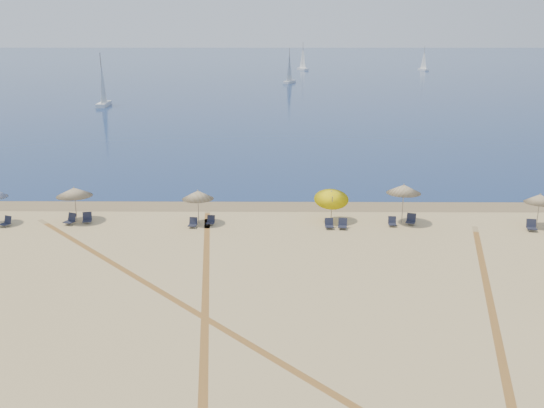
% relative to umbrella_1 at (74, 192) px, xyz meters
% --- Properties ---
extents(ocean, '(500.00, 500.00, 0.00)m').
position_rel_umbrella_1_xyz_m(ocean, '(12.88, 204.65, -1.98)').
color(ocean, '#0C2151').
rests_on(ocean, ground).
extents(wet_sand, '(500.00, 500.00, 0.00)m').
position_rel_umbrella_1_xyz_m(wet_sand, '(12.88, 3.65, -1.98)').
color(wet_sand, olive).
rests_on(wet_sand, ground).
extents(umbrella_1, '(2.33, 2.33, 2.33)m').
position_rel_umbrella_1_xyz_m(umbrella_1, '(0.00, 0.00, 0.00)').
color(umbrella_1, gray).
rests_on(umbrella_1, ground).
extents(umbrella_2, '(2.04, 2.04, 2.27)m').
position_rel_umbrella_1_xyz_m(umbrella_2, '(8.11, -0.44, -0.06)').
color(umbrella_2, gray).
rests_on(umbrella_2, ground).
extents(umbrella_3, '(2.25, 2.30, 2.45)m').
position_rel_umbrella_1_xyz_m(umbrella_3, '(16.74, -0.01, -0.22)').
color(umbrella_3, gray).
rests_on(umbrella_3, ground).
extents(umbrella_4, '(2.22, 2.22, 2.63)m').
position_rel_umbrella_1_xyz_m(umbrella_4, '(21.36, -0.19, 0.29)').
color(umbrella_4, gray).
rests_on(umbrella_4, ground).
extents(umbrella_5, '(1.90, 1.90, 2.23)m').
position_rel_umbrella_1_xyz_m(umbrella_5, '(29.80, -0.99, -0.10)').
color(umbrella_5, gray).
rests_on(umbrella_5, ground).
extents(chair_1, '(0.75, 0.79, 0.65)m').
position_rel_umbrella_1_xyz_m(chair_1, '(-4.16, -1.10, -1.70)').
color(chair_1, black).
rests_on(chair_1, ground).
extents(chair_2, '(0.82, 0.88, 0.72)m').
position_rel_umbrella_1_xyz_m(chair_2, '(-0.18, -0.66, -1.67)').
color(chair_2, black).
rests_on(chair_2, ground).
extents(chair_3, '(0.69, 0.77, 0.69)m').
position_rel_umbrella_1_xyz_m(chair_3, '(0.82, -0.38, -1.69)').
color(chair_3, black).
rests_on(chair_3, ground).
extents(chair_4, '(0.59, 0.66, 0.62)m').
position_rel_umbrella_1_xyz_m(chair_4, '(7.84, -1.23, -1.71)').
color(chair_4, black).
rests_on(chair_4, ground).
extents(chair_5, '(0.56, 0.63, 0.60)m').
position_rel_umbrella_1_xyz_m(chair_5, '(8.92, -0.71, -1.72)').
color(chair_5, black).
rests_on(chair_5, ground).
extents(chair_6, '(0.55, 0.64, 0.64)m').
position_rel_umbrella_1_xyz_m(chair_6, '(16.52, -1.38, -1.71)').
color(chair_6, black).
rests_on(chair_6, ground).
extents(chair_7, '(0.64, 0.72, 0.66)m').
position_rel_umbrella_1_xyz_m(chair_7, '(17.36, -1.42, -1.70)').
color(chair_7, black).
rests_on(chair_7, ground).
extents(chair_8, '(0.55, 0.63, 0.61)m').
position_rel_umbrella_1_xyz_m(chair_8, '(20.60, -0.87, -1.72)').
color(chair_8, black).
rests_on(chair_8, ground).
extents(chair_9, '(0.78, 0.84, 0.70)m').
position_rel_umbrella_1_xyz_m(chair_9, '(21.88, -0.51, -1.68)').
color(chair_9, black).
rests_on(chair_9, ground).
extents(chair_10, '(0.69, 0.77, 0.70)m').
position_rel_umbrella_1_xyz_m(chair_10, '(29.18, -1.69, -1.68)').
color(chair_10, black).
rests_on(chair_10, ground).
extents(sailboat_0, '(2.38, 5.12, 7.39)m').
position_rel_umbrella_1_xyz_m(sailboat_0, '(58.90, 153.37, 0.25)').
color(sailboat_0, white).
rests_on(sailboat_0, ocean).
extents(sailboat_1, '(3.15, 5.63, 8.16)m').
position_rel_umbrella_1_xyz_m(sailboat_1, '(16.11, 106.35, 0.48)').
color(sailboat_1, white).
rests_on(sailboat_1, ocean).
extents(sailboat_2, '(3.50, 5.81, 8.47)m').
position_rel_umbrella_1_xyz_m(sailboat_2, '(21.27, 154.80, 0.57)').
color(sailboat_2, white).
rests_on(sailboat_2, ocean).
extents(sailboat_3, '(1.83, 5.85, 8.60)m').
position_rel_umbrella_1_xyz_m(sailboat_3, '(-15.49, 61.76, 0.61)').
color(sailboat_3, white).
rests_on(sailboat_3, ocean).
extents(tire_tracks, '(52.41, 42.20, 0.00)m').
position_rel_umbrella_1_xyz_m(tire_tracks, '(13.11, -12.38, -1.99)').
color(tire_tracks, tan).
rests_on(tire_tracks, ground).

